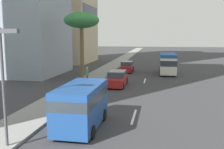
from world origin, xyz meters
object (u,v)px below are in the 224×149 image
car_third (127,67)px  pedestrian_near_lamp (87,74)px  minibus_second (168,63)px  van_fourth (82,103)px  palm_tree (82,21)px  street_lamp (5,73)px  car_lead (117,79)px

car_third → pedestrian_near_lamp: (-10.66, 3.19, 0.40)m
minibus_second → pedestrian_near_lamp: (-9.97, 9.16, -0.44)m
van_fourth → pedestrian_near_lamp: 13.69m
minibus_second → car_third: bearing=83.4°
palm_tree → street_lamp: bearing=-173.4°
pedestrian_near_lamp → car_third: bearing=58.2°
pedestrian_near_lamp → street_lamp: size_ratio=0.32×
minibus_second → palm_tree: bearing=124.1°
van_fourth → pedestrian_near_lamp: (13.25, 3.43, -0.31)m
pedestrian_near_lamp → street_lamp: bearing=-102.2°
minibus_second → car_third: (0.69, 5.98, -0.84)m
car_lead → palm_tree: bearing=-122.2°
minibus_second → street_lamp: 27.92m
van_fourth → palm_tree: size_ratio=0.62×
palm_tree → pedestrian_near_lamp: bearing=-153.7°
car_lead → car_third: bearing=-178.8°
car_lead → minibus_second: minibus_second is taller
car_third → van_fourth: size_ratio=0.86×
car_third → street_lamp: bearing=-4.9°
minibus_second → palm_tree: (-7.15, 10.56, 5.50)m
minibus_second → van_fourth: 23.92m
palm_tree → van_fourth: bearing=-163.3°
van_fourth → car_lead: bearing=-179.9°
car_lead → street_lamp: 16.85m
car_lead → pedestrian_near_lamp: bearing=-93.5°
car_lead → van_fourth: van_fourth is taller
pedestrian_near_lamp → street_lamp: street_lamp is taller
car_lead → van_fourth: (-13.04, -0.02, 0.70)m
pedestrian_near_lamp → palm_tree: bearing=101.2°
van_fourth → street_lamp: street_lamp is taller
car_lead → pedestrian_near_lamp: pedestrian_near_lamp is taller
car_third → palm_tree: size_ratio=0.53×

